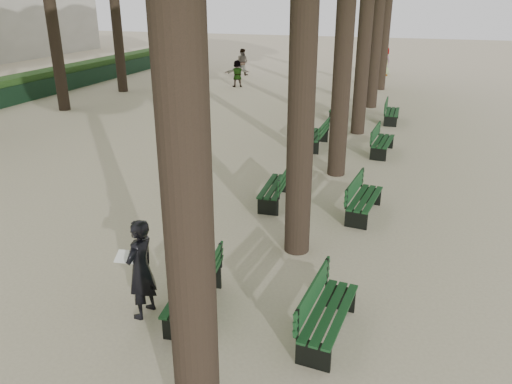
% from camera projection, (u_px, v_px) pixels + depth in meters
% --- Properties ---
extents(ground, '(120.00, 120.00, 0.00)m').
position_uv_depth(ground, '(166.00, 318.00, 8.30)').
color(ground, '#BDB08F').
rests_on(ground, ground).
extents(bench_left_0, '(0.78, 1.85, 0.92)m').
position_uv_depth(bench_left_0, '(194.00, 298.00, 8.38)').
color(bench_left_0, black).
rests_on(bench_left_0, ground).
extents(bench_left_1, '(0.66, 1.83, 0.92)m').
position_uv_depth(bench_left_1, '(275.00, 193.00, 12.79)').
color(bench_left_1, black).
rests_on(bench_left_1, ground).
extents(bench_left_2, '(0.60, 1.81, 0.92)m').
position_uv_depth(bench_left_2, '(316.00, 140.00, 17.42)').
color(bench_left_2, black).
rests_on(bench_left_2, ground).
extents(bench_left_3, '(0.60, 1.81, 0.92)m').
position_uv_depth(bench_left_3, '(338.00, 112.00, 21.59)').
color(bench_left_3, black).
rests_on(bench_left_3, ground).
extents(bench_right_0, '(0.72, 1.84, 0.92)m').
position_uv_depth(bench_right_0, '(328.00, 321.00, 7.77)').
color(bench_right_0, black).
rests_on(bench_right_0, ground).
extents(bench_right_1, '(0.76, 1.85, 0.92)m').
position_uv_depth(bench_right_1, '(364.00, 205.00, 12.05)').
color(bench_right_1, black).
rests_on(bench_right_1, ground).
extents(bench_right_2, '(0.70, 1.84, 0.92)m').
position_uv_depth(bench_right_2, '(382.00, 146.00, 16.72)').
color(bench_right_2, black).
rests_on(bench_right_2, ground).
extents(bench_right_3, '(0.58, 1.80, 0.92)m').
position_uv_depth(bench_right_3, '(392.00, 116.00, 20.85)').
color(bench_right_3, black).
rests_on(bench_right_3, ground).
extents(man_with_map, '(0.65, 0.73, 1.73)m').
position_uv_depth(man_with_map, '(141.00, 269.00, 8.09)').
color(man_with_map, black).
rests_on(man_with_map, ground).
extents(pedestrian_b, '(0.92, 1.05, 1.66)m').
position_uv_depth(pedestrian_b, '(376.00, 62.00, 33.12)').
color(pedestrian_b, '#262628').
rests_on(pedestrian_b, ground).
extents(pedestrian_d, '(0.91, 0.87, 1.82)m').
position_uv_depth(pedestrian_d, '(385.00, 61.00, 32.68)').
color(pedestrian_d, '#262628').
rests_on(pedestrian_d, ground).
extents(pedestrian_a, '(0.86, 0.43, 1.71)m').
position_uv_depth(pedestrian_a, '(242.00, 62.00, 32.84)').
color(pedestrian_a, '#262628').
rests_on(pedestrian_a, ground).
extents(pedestrian_e, '(1.38, 0.96, 1.52)m').
position_uv_depth(pedestrian_e, '(237.00, 73.00, 28.71)').
color(pedestrian_e, '#262628').
rests_on(pedestrian_e, ground).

